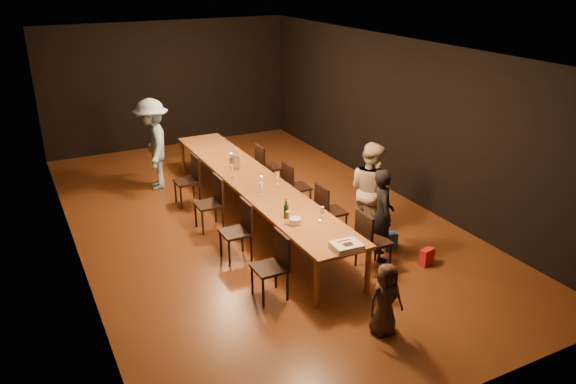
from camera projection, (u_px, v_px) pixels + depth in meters
name	position (u px, v px, depth m)	size (l,w,h in m)	color
ground	(255.00, 219.00, 10.02)	(10.00, 10.00, 0.00)	#4D2713
room_shell	(252.00, 105.00, 9.23)	(6.04, 10.04, 3.02)	black
table	(254.00, 182.00, 9.75)	(0.90, 6.00, 0.75)	#98652C
chair_right_0	(374.00, 241.00, 8.22)	(0.42, 0.42, 0.93)	black
chair_right_1	(331.00, 211.00, 9.21)	(0.42, 0.42, 0.93)	black
chair_right_2	(297.00, 187.00, 10.20)	(0.42, 0.42, 0.93)	black
chair_right_3	(269.00, 167.00, 11.19)	(0.42, 0.42, 0.93)	black
chair_left_0	(269.00, 267.00, 7.51)	(0.42, 0.42, 0.93)	black
chair_left_1	(235.00, 232.00, 8.49)	(0.42, 0.42, 0.93)	black
chair_left_2	(208.00, 204.00, 9.48)	(0.42, 0.42, 0.93)	black
chair_left_3	(187.00, 181.00, 10.47)	(0.42, 0.42, 0.93)	black
woman_birthday	(382.00, 215.00, 8.44)	(0.53, 0.35, 1.45)	black
woman_tan	(371.00, 190.00, 9.16)	(0.78, 0.61, 1.61)	beige
man_blue	(153.00, 144.00, 11.08)	(1.18, 0.68, 1.82)	#80A7C6
child	(385.00, 299.00, 6.79)	(0.46, 0.30, 0.94)	#422F25
gift_bag_red	(427.00, 257.00, 8.45)	(0.22, 0.12, 0.26)	red
gift_bag_blue	(390.00, 241.00, 8.93)	(0.22, 0.15, 0.27)	#235299
birthday_cake	(347.00, 246.00, 7.36)	(0.40, 0.33, 0.09)	white
plate_stack	(295.00, 221.00, 8.05)	(0.18, 0.18, 0.10)	white
champagne_bottle	(286.00, 208.00, 8.22)	(0.07, 0.07, 0.31)	black
ice_bucket	(234.00, 162.00, 10.26)	(0.18, 0.18, 0.20)	#BBBABF
wineglass_0	(288.00, 218.00, 8.03)	(0.06, 0.06, 0.21)	beige
wineglass_1	(322.00, 213.00, 8.18)	(0.06, 0.06, 0.21)	beige
wineglass_2	(261.00, 188.00, 9.09)	(0.06, 0.06, 0.21)	silver
wineglass_3	(277.00, 178.00, 9.50)	(0.06, 0.06, 0.21)	beige
wineglass_4	(232.00, 171.00, 9.86)	(0.06, 0.06, 0.21)	silver
wineglass_5	(236.00, 153.00, 10.74)	(0.06, 0.06, 0.21)	silver
tealight_near	(320.00, 221.00, 8.13)	(0.05, 0.05, 0.03)	#B2B7B2
tealight_mid	(262.00, 177.00, 9.80)	(0.05, 0.05, 0.03)	#B2B7B2
tealight_far	(231.00, 154.00, 10.97)	(0.05, 0.05, 0.03)	#B2B7B2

